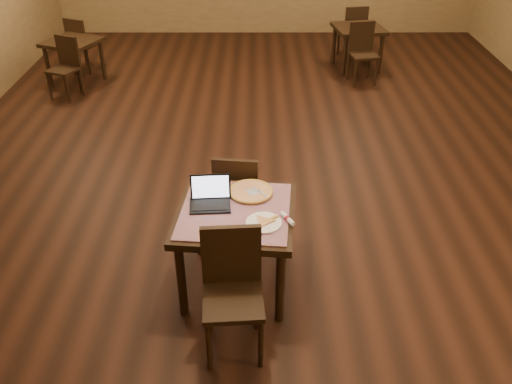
{
  "coord_description": "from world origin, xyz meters",
  "views": [
    {
      "loc": [
        -0.23,
        -5.75,
        3.18
      ],
      "look_at": [
        -0.22,
        -2.15,
        0.85
      ],
      "focal_mm": 38.0,
      "sensor_mm": 36.0,
      "label": 1
    }
  ],
  "objects_px": {
    "other_table_a_chair_far": "(354,29)",
    "other_table_b_chair_near": "(66,64)",
    "tiled_table": "(236,221)",
    "pizza_pan": "(251,193)",
    "other_table_b_chair_far": "(81,42)",
    "laptop": "(210,197)",
    "chair_main_far": "(237,193)",
    "other_table_a_chair_near": "(362,49)",
    "chair_main_near": "(232,284)",
    "other_table_a": "(358,34)",
    "other_table_b": "(73,48)"
  },
  "relations": [
    {
      "from": "other_table_a_chair_far",
      "to": "other_table_b_chair_near",
      "type": "bearing_deg",
      "value": 11.22
    },
    {
      "from": "other_table_b_chair_near",
      "to": "tiled_table",
      "type": "bearing_deg",
      "value": -34.61
    },
    {
      "from": "pizza_pan",
      "to": "other_table_a_chair_far",
      "type": "bearing_deg",
      "value": 72.8
    },
    {
      "from": "tiled_table",
      "to": "other_table_b_chair_far",
      "type": "relative_size",
      "value": 1.15
    },
    {
      "from": "laptop",
      "to": "chair_main_far",
      "type": "bearing_deg",
      "value": 65.77
    },
    {
      "from": "tiled_table",
      "to": "other_table_b_chair_far",
      "type": "distance_m",
      "value": 5.77
    },
    {
      "from": "other_table_a_chair_near",
      "to": "other_table_b_chair_far",
      "type": "distance_m",
      "value": 4.47
    },
    {
      "from": "chair_main_near",
      "to": "other_table_a_chair_near",
      "type": "relative_size",
      "value": 1.08
    },
    {
      "from": "other_table_a",
      "to": "chair_main_near",
      "type": "bearing_deg",
      "value": -116.61
    },
    {
      "from": "chair_main_near",
      "to": "other_table_b_chair_near",
      "type": "height_order",
      "value": "chair_main_near"
    },
    {
      "from": "tiled_table",
      "to": "other_table_a_chair_far",
      "type": "bearing_deg",
      "value": 77.58
    },
    {
      "from": "other_table_a_chair_far",
      "to": "other_table_b_chair_near",
      "type": "xyz_separation_m",
      "value": [
        -4.41,
        -1.65,
        -0.02
      ]
    },
    {
      "from": "laptop",
      "to": "other_table_b",
      "type": "distance_m",
      "value": 5.12
    },
    {
      "from": "pizza_pan",
      "to": "other_table_b_chair_far",
      "type": "relative_size",
      "value": 0.37
    },
    {
      "from": "chair_main_far",
      "to": "other_table_b_chair_far",
      "type": "bearing_deg",
      "value": -53.09
    },
    {
      "from": "tiled_table",
      "to": "other_table_b_chair_far",
      "type": "xyz_separation_m",
      "value": [
        -2.65,
        5.12,
        -0.17
      ]
    },
    {
      "from": "chair_main_far",
      "to": "other_table_a_chair_far",
      "type": "bearing_deg",
      "value": -103.14
    },
    {
      "from": "chair_main_far",
      "to": "other_table_b_chair_near",
      "type": "height_order",
      "value": "chair_main_far"
    },
    {
      "from": "laptop",
      "to": "other_table_b_chair_far",
      "type": "relative_size",
      "value": 0.38
    },
    {
      "from": "pizza_pan",
      "to": "other_table_a_chair_near",
      "type": "height_order",
      "value": "other_table_a_chair_near"
    },
    {
      "from": "chair_main_far",
      "to": "laptop",
      "type": "distance_m",
      "value": 0.63
    },
    {
      "from": "chair_main_near",
      "to": "chair_main_far",
      "type": "xyz_separation_m",
      "value": [
        -0.0,
        1.23,
        -0.03
      ]
    },
    {
      "from": "other_table_a",
      "to": "other_table_a_chair_far",
      "type": "xyz_separation_m",
      "value": [
        0.01,
        0.53,
        -0.07
      ]
    },
    {
      "from": "chair_main_far",
      "to": "pizza_pan",
      "type": "xyz_separation_m",
      "value": [
        0.13,
        -0.38,
        0.25
      ]
    },
    {
      "from": "pizza_pan",
      "to": "other_table_b",
      "type": "height_order",
      "value": "pizza_pan"
    },
    {
      "from": "tiled_table",
      "to": "other_table_b_chair_far",
      "type": "height_order",
      "value": "other_table_b_chair_far"
    },
    {
      "from": "other_table_a",
      "to": "other_table_a_chair_near",
      "type": "distance_m",
      "value": 0.53
    },
    {
      "from": "chair_main_far",
      "to": "other_table_b_chair_far",
      "type": "relative_size",
      "value": 1.05
    },
    {
      "from": "other_table_a_chair_far",
      "to": "other_table_b_chair_near",
      "type": "height_order",
      "value": "other_table_a_chair_far"
    },
    {
      "from": "other_table_a_chair_near",
      "to": "other_table_b_chair_near",
      "type": "bearing_deg",
      "value": 178.46
    },
    {
      "from": "pizza_pan",
      "to": "other_table_b_chair_far",
      "type": "bearing_deg",
      "value": 119.54
    },
    {
      "from": "chair_main_far",
      "to": "pizza_pan",
      "type": "bearing_deg",
      "value": 115.31
    },
    {
      "from": "pizza_pan",
      "to": "chair_main_far",
      "type": "bearing_deg",
      "value": 108.77
    },
    {
      "from": "tiled_table",
      "to": "other_table_a_chair_near",
      "type": "relative_size",
      "value": 1.11
    },
    {
      "from": "other_table_a_chair_far",
      "to": "other_table_b",
      "type": "xyz_separation_m",
      "value": [
        -4.44,
        -1.14,
        0.05
      ]
    },
    {
      "from": "laptop",
      "to": "other_table_b_chair_near",
      "type": "height_order",
      "value": "laptop"
    },
    {
      "from": "other_table_b_chair_far",
      "to": "other_table_a_chair_near",
      "type": "bearing_deg",
      "value": -162.37
    },
    {
      "from": "other_table_a",
      "to": "other_table_b_chair_near",
      "type": "bearing_deg",
      "value": -174.96
    },
    {
      "from": "tiled_table",
      "to": "other_table_a_chair_near",
      "type": "bearing_deg",
      "value": 74.22
    },
    {
      "from": "other_table_a",
      "to": "other_table_b_chair_near",
      "type": "relative_size",
      "value": 0.98
    },
    {
      "from": "other_table_b_chair_far",
      "to": "other_table_a_chair_far",
      "type": "bearing_deg",
      "value": -148.91
    },
    {
      "from": "other_table_a_chair_near",
      "to": "other_table_b",
      "type": "height_order",
      "value": "other_table_a_chair_near"
    },
    {
      "from": "other_table_a",
      "to": "other_table_a_chair_far",
      "type": "bearing_deg",
      "value": 79.3
    },
    {
      "from": "other_table_b_chair_near",
      "to": "other_table_a_chair_far",
      "type": "bearing_deg",
      "value": 43.64
    },
    {
      "from": "laptop",
      "to": "other_table_a",
      "type": "bearing_deg",
      "value": 64.5
    },
    {
      "from": "other_table_a",
      "to": "other_table_b_chair_far",
      "type": "relative_size",
      "value": 0.98
    },
    {
      "from": "laptop",
      "to": "other_table_b_chair_near",
      "type": "distance_m",
      "value": 4.66
    },
    {
      "from": "pizza_pan",
      "to": "tiled_table",
      "type": "bearing_deg",
      "value": -116.57
    },
    {
      "from": "tiled_table",
      "to": "other_table_b_chair_near",
      "type": "distance_m",
      "value": 4.85
    },
    {
      "from": "pizza_pan",
      "to": "laptop",
      "type": "bearing_deg",
      "value": -156.52
    }
  ]
}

